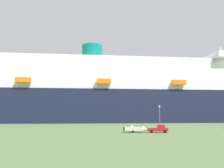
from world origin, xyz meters
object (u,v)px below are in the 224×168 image
(street_lamp, at_px, (160,114))
(pickup_truck, at_px, (159,129))
(small_boat_on_trailer, at_px, (136,129))
(cruise_ship, at_px, (134,96))

(street_lamp, bearing_deg, pickup_truck, -105.54)
(small_boat_on_trailer, height_order, street_lamp, street_lamp)
(cruise_ship, xyz_separation_m, pickup_truck, (-0.52, -86.77, -15.66))
(pickup_truck, bearing_deg, small_boat_on_trailer, 175.97)
(cruise_ship, xyz_separation_m, street_lamp, (0.70, -82.40, -11.62))
(pickup_truck, bearing_deg, street_lamp, 74.46)
(cruise_ship, distance_m, street_lamp, 83.22)
(pickup_truck, xyz_separation_m, street_lamp, (1.22, 4.37, 4.04))
(cruise_ship, height_order, pickup_truck, cruise_ship)
(pickup_truck, height_order, street_lamp, street_lamp)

